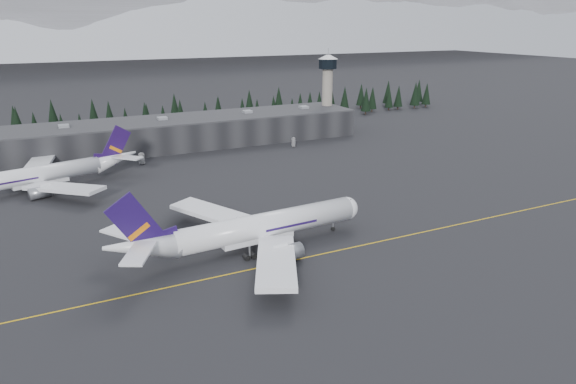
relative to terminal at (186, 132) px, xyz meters
name	(u,v)px	position (x,y,z in m)	size (l,w,h in m)	color
ground	(324,250)	(0.00, -125.00, -6.30)	(1400.00, 1400.00, 0.00)	black
taxiline	(328,253)	(0.00, -127.00, -6.29)	(400.00, 0.40, 0.02)	gold
terminal	(186,132)	(0.00, 0.00, 0.00)	(160.00, 30.00, 12.60)	black
control_tower	(327,84)	(75.00, 3.00, 17.11)	(10.00, 10.00, 37.70)	gray
treeline	(166,116)	(0.00, 37.00, 1.20)	(360.00, 20.00, 15.00)	black
mountain_ridge	(63,51)	(0.00, 875.00, -6.30)	(4400.00, 900.00, 420.00)	white
jet_main	(246,230)	(-17.18, -117.13, -0.79)	(66.53, 61.29, 19.55)	white
jet_parked	(47,174)	(-58.59, -41.87, -1.10)	(61.55, 56.11, 18.44)	silver
gse_vehicle_a	(142,163)	(-24.60, -24.60, -5.62)	(2.25, 4.88, 1.36)	#BAB9BC
gse_vehicle_b	(294,145)	(42.55, -23.88, -5.56)	(1.74, 4.33, 1.47)	silver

